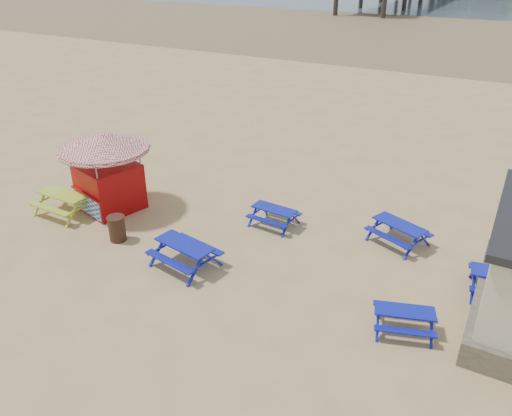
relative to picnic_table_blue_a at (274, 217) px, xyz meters
The scene contains 10 objects.
ground 2.38m from the picnic_table_blue_a, 86.18° to the right, with size 400.00×400.00×0.00m, color tan.
wet_sand 52.65m from the picnic_table_blue_a, 89.83° to the left, with size 400.00×400.00×0.00m, color olive.
picnic_table_blue_a is the anchor object (origin of this frame).
picnic_table_blue_b 4.34m from the picnic_table_blue_a, 11.93° to the left, with size 2.20×2.01×0.75m.
picnic_table_blue_c 7.63m from the picnic_table_blue_a, ahead, with size 2.04×1.74×0.77m.
picnic_table_blue_d 3.90m from the picnic_table_blue_a, 108.55° to the right, with size 2.18×1.87×0.81m.
picnic_table_blue_e 6.47m from the picnic_table_blue_a, 31.62° to the right, with size 1.85×1.66×0.64m.
picnic_table_yellow 7.89m from the picnic_table_blue_a, 157.49° to the right, with size 2.02×1.64×0.84m.
ice_cream_kiosk 6.54m from the picnic_table_blue_a, 163.50° to the right, with size 4.14×4.14×3.02m.
litter_bin 5.49m from the picnic_table_blue_a, 140.02° to the right, with size 0.61×0.61×0.90m.
Camera 1 is at (6.90, -11.78, 8.86)m, focal length 35.00 mm.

